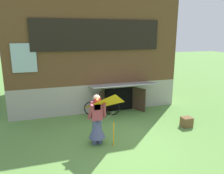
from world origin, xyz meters
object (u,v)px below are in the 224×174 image
Objects in this scene: kite at (115,110)px; bicycle_red at (102,108)px; wooden_crate at (187,122)px; person at (97,124)px.

bicycle_red is at bearing 82.60° from kite.
kite is 4.23× the size of wooden_crate.
bicycle_red is at bearing 142.98° from wooden_crate.
person is at bearing 123.49° from kite.
person is 2.50m from bicycle_red.
wooden_crate is (3.12, 0.89, -1.13)m from kite.
bicycle_red is (0.78, 2.35, -0.34)m from person.
wooden_crate is (2.74, -2.07, -0.16)m from bicycle_red.
person is at bearing -93.60° from bicycle_red.
bicycle_red is 3.87× the size of wooden_crate.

